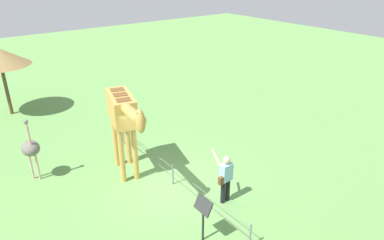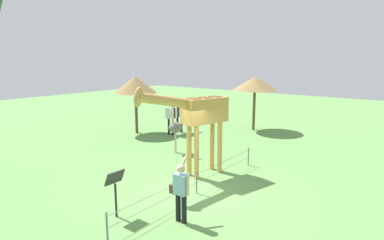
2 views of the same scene
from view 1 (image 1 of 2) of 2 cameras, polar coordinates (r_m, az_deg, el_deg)
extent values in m
plane|color=#60934C|center=(11.77, -3.39, -10.51)|extent=(60.00, 60.00, 0.00)
cylinder|color=#C69347|center=(11.71, -9.28, -5.33)|extent=(0.18, 0.18, 1.97)
cylinder|color=#C69347|center=(11.64, -11.40, -5.70)|extent=(0.18, 0.18, 1.97)
cylinder|color=#C69347|center=(12.66, -10.42, -3.01)|extent=(0.18, 0.18, 1.97)
cylinder|color=#C69347|center=(12.60, -12.38, -3.33)|extent=(0.18, 0.18, 1.97)
cube|color=#C69347|center=(11.54, -11.45, 1.96)|extent=(1.83, 1.13, 0.90)
cube|color=brown|center=(10.91, -11.13, 3.26)|extent=(0.46, 0.52, 0.02)
cube|color=brown|center=(11.37, -11.64, 4.10)|extent=(0.46, 0.52, 0.02)
cube|color=brown|center=(11.84, -12.10, 4.88)|extent=(0.46, 0.52, 0.02)
cylinder|color=#C69347|center=(9.88, -9.82, 1.11)|extent=(2.14, 0.88, 0.71)
ellipsoid|color=#C69347|center=(8.87, -8.44, -0.18)|extent=(0.45, 0.36, 0.68)
cylinder|color=brown|center=(8.82, -8.17, 0.98)|extent=(0.05, 0.05, 0.14)
cylinder|color=brown|center=(8.77, -8.85, 0.79)|extent=(0.05, 0.05, 0.14)
cylinder|color=black|center=(10.83, 5.06, -11.57)|extent=(0.14, 0.14, 0.78)
cylinder|color=black|center=(10.94, 5.84, -11.17)|extent=(0.14, 0.14, 0.78)
cube|color=#8CBFE0|center=(10.51, 5.60, -8.43)|extent=(0.25, 0.36, 0.55)
sphere|color=#D8AD8C|center=(10.29, 5.69, -6.49)|extent=(0.22, 0.22, 0.22)
cylinder|color=#D8AD8C|center=(10.36, 3.97, -6.08)|extent=(0.42, 0.09, 0.47)
cylinder|color=#D8AD8C|center=(10.64, 6.47, -8.04)|extent=(0.08, 0.08, 0.50)
cube|color=brown|center=(10.45, 4.86, -9.77)|extent=(0.12, 0.20, 0.24)
cylinder|color=#CC9E93|center=(12.88, -23.83, -7.11)|extent=(0.07, 0.07, 0.90)
cylinder|color=#CC9E93|center=(12.99, -24.69, -6.99)|extent=(0.07, 0.07, 0.90)
ellipsoid|color=#66605B|center=(12.59, -24.83, -4.20)|extent=(0.70, 0.56, 0.49)
cylinder|color=#CC9E93|center=(12.23, -25.11, -2.21)|extent=(0.08, 0.08, 0.80)
sphere|color=#66605B|center=(12.05, -25.49, -0.29)|extent=(0.14, 0.14, 0.14)
cylinder|color=brown|center=(18.70, -27.98, 4.33)|extent=(0.16, 0.16, 2.40)
cylinder|color=black|center=(9.50, 1.80, -16.83)|extent=(0.06, 0.06, 0.95)
cube|color=#2D2D2D|center=(9.08, 1.86, -13.73)|extent=(0.56, 0.21, 0.38)
cylinder|color=slate|center=(14.26, -11.12, -2.55)|extent=(0.05, 0.05, 0.75)
cylinder|color=slate|center=(11.59, -3.16, -8.88)|extent=(0.05, 0.05, 0.75)
cylinder|color=slate|center=(9.49, 9.48, -18.08)|extent=(0.05, 0.05, 0.75)
cube|color=slate|center=(11.45, -3.19, -7.79)|extent=(7.00, 0.01, 0.01)
cube|color=slate|center=(11.61, -3.15, -9.04)|extent=(7.00, 0.01, 0.01)
camera|label=2|loc=(11.44, 49.65, 3.20)|focal=30.12mm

